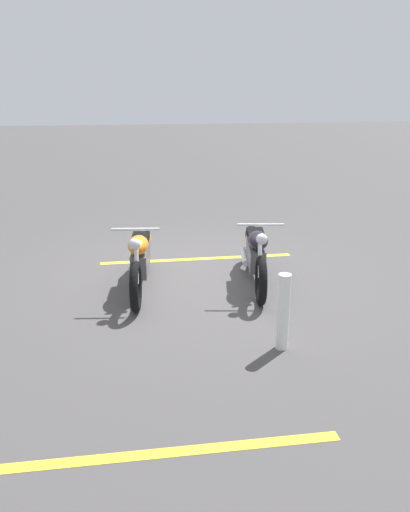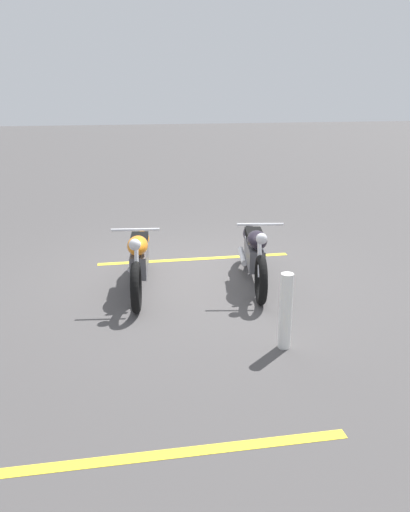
# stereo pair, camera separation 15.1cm
# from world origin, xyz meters

# --- Properties ---
(ground_plane) EXTENTS (60.00, 60.00, 0.00)m
(ground_plane) POSITION_xyz_m (0.00, 0.00, 0.00)
(ground_plane) COLOR #474444
(motorcycle_bright_foreground) EXTENTS (2.23, 0.62, 1.04)m
(motorcycle_bright_foreground) POSITION_xyz_m (0.29, -0.83, 0.46)
(motorcycle_bright_foreground) COLOR black
(motorcycle_bright_foreground) RESTS_ON ground
(motorcycle_dark_foreground) EXTENTS (2.22, 0.64, 1.04)m
(motorcycle_dark_foreground) POSITION_xyz_m (0.31, 0.84, 0.46)
(motorcycle_dark_foreground) COLOR black
(motorcycle_dark_foreground) RESTS_ON ground
(bollard_post) EXTENTS (0.14, 0.14, 0.88)m
(bollard_post) POSITION_xyz_m (2.37, 0.66, 0.44)
(bollard_post) COLOR white
(bollard_post) RESTS_ON ground
(parking_stripe_near) EXTENTS (0.13, 3.20, 0.01)m
(parking_stripe_near) POSITION_xyz_m (-0.83, 0.13, 0.00)
(parking_stripe_near) COLOR yellow
(parking_stripe_near) RESTS_ON ground
(parking_stripe_mid) EXTENTS (0.13, 3.20, 0.01)m
(parking_stripe_mid) POSITION_xyz_m (3.93, -0.90, 0.00)
(parking_stripe_mid) COLOR yellow
(parking_stripe_mid) RESTS_ON ground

